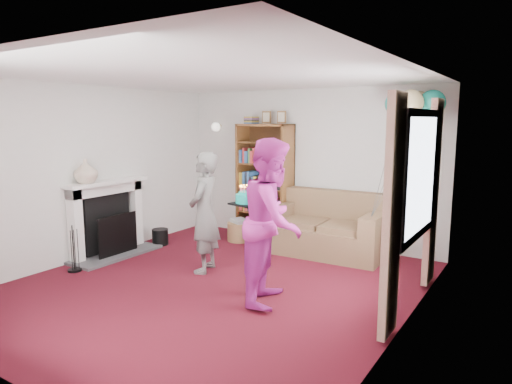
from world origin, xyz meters
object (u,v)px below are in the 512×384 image
Objects in this scene: birthday_cake at (247,199)px; bookcase at (266,183)px; person_magenta at (273,221)px; person_striped at (204,213)px; sofa at (328,230)px.

bookcase is at bearing 116.54° from birthday_cake.
birthday_cake is (1.10, -2.21, 0.16)m from bookcase.
person_magenta is (1.50, -2.30, -0.04)m from bookcase.
person_magenta is (1.28, -0.38, 0.11)m from person_striped.
bookcase is 6.58× the size of birthday_cake.
birthday_cake is at bearing -96.46° from sofa.
bookcase is at bearing 16.23° from person_magenta.
birthday_cake reaches higher than sofa.
bookcase is at bearing 168.05° from person_striped.
sofa is at bearing -10.42° from bookcase.
bookcase reaches higher than birthday_cake.
bookcase is 1.18× the size of person_magenta.
sofa is at bearing 130.07° from person_striped.
person_striped is (0.22, -1.92, -0.15)m from bookcase.
sofa is at bearing 85.78° from birthday_cake.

